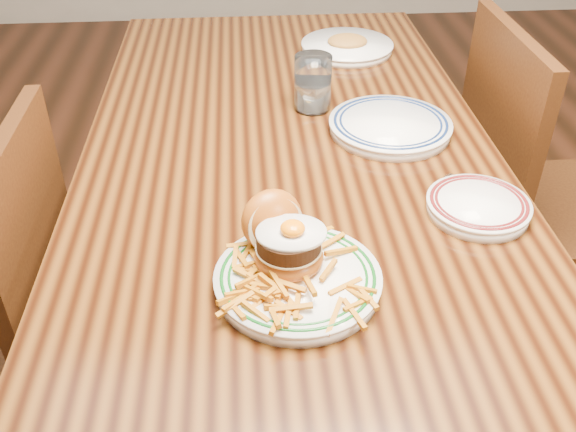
{
  "coord_description": "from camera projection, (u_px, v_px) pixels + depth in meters",
  "views": [
    {
      "loc": [
        -0.09,
        -1.17,
        1.41
      ],
      "look_at": [
        -0.03,
        -0.4,
        0.85
      ],
      "focal_mm": 40.0,
      "sensor_mm": 36.0,
      "label": 1
    }
  ],
  "objects": [
    {
      "name": "water_glass",
      "position": [
        313.0,
        86.0,
        1.44
      ],
      "size": [
        0.08,
        0.08,
        0.12
      ],
      "color": "white",
      "rests_on": "table"
    },
    {
      "name": "table",
      "position": [
        289.0,
        179.0,
        1.39
      ],
      "size": [
        0.85,
        1.6,
        0.75
      ],
      "color": "black",
      "rests_on": "floor"
    },
    {
      "name": "chair_right",
      "position": [
        530.0,
        195.0,
        1.63
      ],
      "size": [
        0.44,
        0.44,
        0.93
      ],
      "rotation": [
        0.0,
        0.0,
        3.15
      ],
      "color": "#41230D",
      "rests_on": "floor"
    },
    {
      "name": "side_plate",
      "position": [
        478.0,
        206.0,
        1.13
      ],
      "size": [
        0.18,
        0.19,
        0.03
      ],
      "rotation": [
        0.0,
        0.0,
        -0.23
      ],
      "color": "white",
      "rests_on": "table"
    },
    {
      "name": "floor",
      "position": [
        289.0,
        380.0,
        1.78
      ],
      "size": [
        6.0,
        6.0,
        0.0
      ],
      "primitive_type": "plane",
      "color": "black",
      "rests_on": "ground"
    },
    {
      "name": "far_plate",
      "position": [
        347.0,
        46.0,
        1.74
      ],
      "size": [
        0.25,
        0.25,
        0.04
      ],
      "rotation": [
        0.0,
        0.0,
        0.38
      ],
      "color": "white",
      "rests_on": "table"
    },
    {
      "name": "rear_plate",
      "position": [
        390.0,
        125.0,
        1.37
      ],
      "size": [
        0.26,
        0.26,
        0.03
      ],
      "rotation": [
        0.0,
        0.0,
        -0.09
      ],
      "color": "white",
      "rests_on": "table"
    },
    {
      "name": "main_plate",
      "position": [
        293.0,
        264.0,
        0.97
      ],
      "size": [
        0.25,
        0.27,
        0.12
      ],
      "rotation": [
        0.0,
        0.0,
        0.37
      ],
      "color": "white",
      "rests_on": "table"
    }
  ]
}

